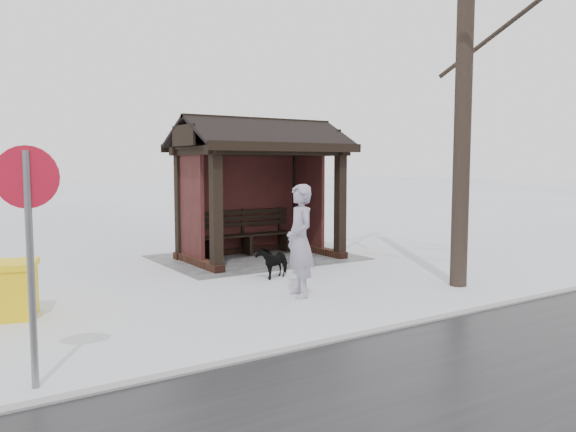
{
  "coord_description": "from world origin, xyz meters",
  "views": [
    {
      "loc": [
        6.12,
        10.61,
        2.09
      ],
      "look_at": [
        -0.2,
        0.8,
        1.01
      ],
      "focal_mm": 35.0,
      "sensor_mm": 36.0,
      "label": 1
    }
  ],
  "objects_px": {
    "dog": "(273,262)",
    "pedestrian": "(300,241)",
    "bus_shelter": "(257,161)",
    "road_sign": "(28,214)"
  },
  "relations": [
    {
      "from": "bus_shelter",
      "to": "pedestrian",
      "type": "height_order",
      "value": "bus_shelter"
    },
    {
      "from": "pedestrian",
      "to": "dog",
      "type": "height_order",
      "value": "pedestrian"
    },
    {
      "from": "pedestrian",
      "to": "dog",
      "type": "xyz_separation_m",
      "value": [
        -0.4,
        -1.49,
        -0.59
      ]
    },
    {
      "from": "dog",
      "to": "pedestrian",
      "type": "bearing_deg",
      "value": -38.37
    },
    {
      "from": "road_sign",
      "to": "pedestrian",
      "type": "bearing_deg",
      "value": -134.46
    },
    {
      "from": "bus_shelter",
      "to": "road_sign",
      "type": "height_order",
      "value": "bus_shelter"
    },
    {
      "from": "road_sign",
      "to": "dog",
      "type": "bearing_deg",
      "value": -121.62
    },
    {
      "from": "pedestrian",
      "to": "road_sign",
      "type": "height_order",
      "value": "road_sign"
    },
    {
      "from": "bus_shelter",
      "to": "pedestrian",
      "type": "distance_m",
      "value": 3.95
    },
    {
      "from": "dog",
      "to": "bus_shelter",
      "type": "bearing_deg",
      "value": 134.67
    }
  ]
}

